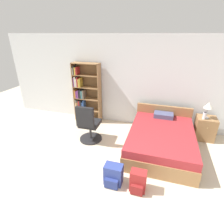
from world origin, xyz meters
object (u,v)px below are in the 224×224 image
bed (161,139)px  backpack_blue (113,175)px  water_bottle (204,116)px  backpack_red (138,182)px  office_chair (89,126)px  nightstand (205,128)px  bookshelf (84,95)px  table_lamp (209,106)px

bed → backpack_blue: size_ratio=4.99×
water_bottle → backpack_red: size_ratio=0.46×
office_chair → backpack_blue: office_chair is taller
bed → nightstand: 1.35m
backpack_blue → water_bottle: bearing=49.8°
bed → backpack_red: bearing=-102.8°
bookshelf → backpack_red: bookshelf is taller
table_lamp → bed: bearing=-143.8°
bookshelf → nightstand: 3.56m
office_chair → nightstand: bearing=19.6°
office_chair → table_lamp: table_lamp is taller
bed → water_bottle: bearing=35.1°
bookshelf → office_chair: bookshelf is taller
nightstand → backpack_blue: (-1.87, -2.20, -0.11)m
table_lamp → backpack_red: bearing=-121.9°
bookshelf → backpack_red: bearing=-48.3°
bookshelf → nightstand: size_ratio=2.96×
bookshelf → backpack_blue: (1.64, -2.33, -0.65)m
bookshelf → backpack_red: size_ratio=4.40×
backpack_red → water_bottle: bearing=58.4°
water_bottle → backpack_blue: (-1.77, -2.09, -0.51)m
water_bottle → backpack_blue: 2.79m
bookshelf → bed: bearing=-21.0°
office_chair → table_lamp: (2.83, 0.98, 0.49)m
bed → backpack_blue: bearing=-119.3°
bed → office_chair: (-1.79, -0.22, 0.19)m
bookshelf → water_bottle: 3.42m
bookshelf → bed: bookshelf is taller
bed → backpack_blue: (-0.79, -1.40, -0.08)m
bookshelf → table_lamp: bookshelf is taller
office_chair → table_lamp: size_ratio=2.44×
backpack_blue → table_lamp: bearing=49.9°
bookshelf → backpack_blue: bookshelf is taller
bed → nightstand: (1.09, 0.80, 0.04)m
nightstand → bed: bearing=-143.6°
nightstand → backpack_red: 2.64m
table_lamp → backpack_red: 2.68m
office_chair → water_bottle: bearing=18.2°
bookshelf → table_lamp: (3.46, -0.17, 0.10)m
office_chair → nightstand: office_chair is taller
bed → office_chair: size_ratio=1.95×
office_chair → water_bottle: (2.77, 0.91, 0.25)m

